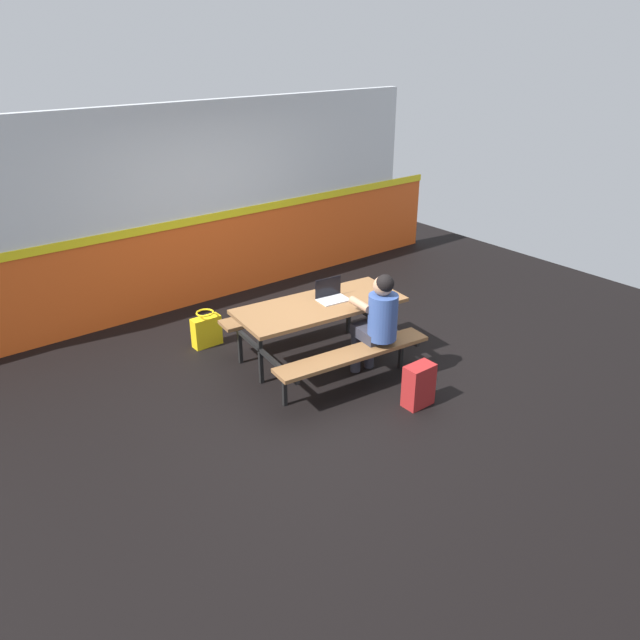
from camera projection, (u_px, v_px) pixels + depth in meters
name	position (u px, v px, depth m)	size (l,w,h in m)	color
ground_plane	(319.00, 366.00, 6.83)	(10.00, 10.00, 0.02)	black
accent_backdrop	(204.00, 210.00, 8.02)	(8.00, 0.14, 2.60)	#E55119
picnic_table_main	(320.00, 318.00, 6.59)	(1.88, 1.73, 0.74)	brown
student_nearer	(378.00, 318.00, 6.28)	(0.39, 0.54, 1.21)	#2D2D38
laptop_silver	(331.00, 295.00, 6.61)	(0.34, 0.25, 0.22)	silver
backpack_dark	(418.00, 385.00, 6.03)	(0.30, 0.22, 0.44)	maroon
tote_bag_bright	(207.00, 330.00, 7.19)	(0.34, 0.21, 0.43)	yellow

